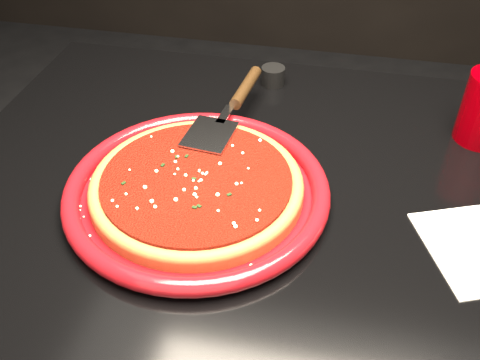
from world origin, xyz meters
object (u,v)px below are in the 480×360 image
at_px(table, 298,329).
at_px(plate, 197,190).
at_px(pizza_server, 231,107).
at_px(ramekin, 273,76).

relative_size(table, plate, 2.99).
distance_m(table, pizza_server, 0.47).
relative_size(pizza_server, ramekin, 6.59).
height_order(plate, pizza_server, pizza_server).
height_order(pizza_server, ramekin, pizza_server).
xyz_separation_m(pizza_server, ramekin, (0.05, 0.18, -0.03)).
bearing_deg(table, pizza_server, 142.24).
height_order(table, ramekin, ramekin).
bearing_deg(ramekin, table, -69.19).
distance_m(table, ramekin, 0.51).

